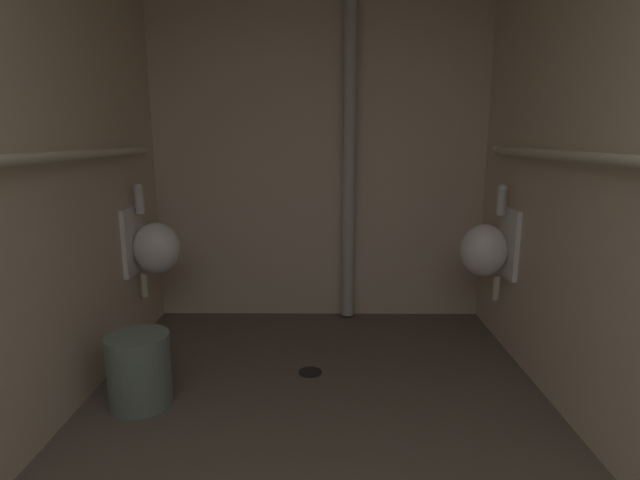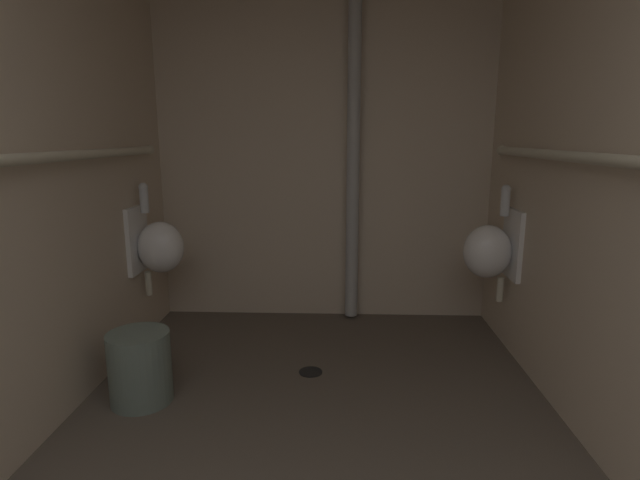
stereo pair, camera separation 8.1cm
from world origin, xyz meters
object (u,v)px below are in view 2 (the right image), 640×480
urinal_right_mid (491,250)px  standpipe_back_wall (353,146)px  floor_drain (311,372)px  waste_bin (140,367)px  urinal_left_mid (158,245)px

urinal_right_mid → standpipe_back_wall: bearing=149.1°
standpipe_back_wall → floor_drain: standpipe_back_wall is taller
waste_bin → floor_drain: bearing=22.1°
urinal_left_mid → floor_drain: 1.30m
urinal_left_mid → waste_bin: 0.94m
urinal_left_mid → waste_bin: bearing=-78.3°
urinal_left_mid → urinal_right_mid: same height
urinal_left_mid → floor_drain: urinal_left_mid is taller
floor_drain → waste_bin: bearing=-157.9°
standpipe_back_wall → waste_bin: size_ratio=6.74×
urinal_left_mid → urinal_right_mid: 2.16m
urinal_right_mid → floor_drain: size_ratio=5.39×
floor_drain → waste_bin: (-0.87, -0.35, 0.19)m
urinal_right_mid → urinal_left_mid: bearing=178.9°
urinal_left_mid → standpipe_back_wall: bearing=20.2°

